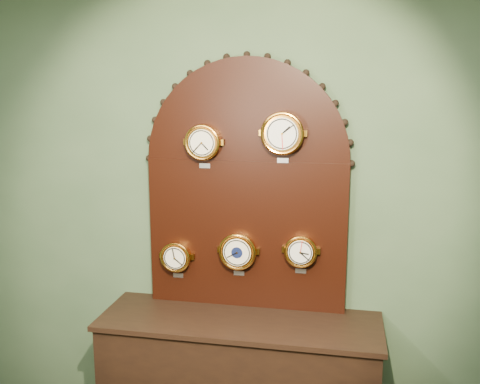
% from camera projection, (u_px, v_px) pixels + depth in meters
% --- Properties ---
extents(wall_back, '(4.00, 0.00, 4.00)m').
position_uv_depth(wall_back, '(248.00, 213.00, 3.29)').
color(wall_back, '#415B3E').
rests_on(wall_back, ground).
extents(display_board, '(1.26, 0.06, 1.53)m').
position_uv_depth(display_board, '(247.00, 178.00, 3.20)').
color(display_board, black).
rests_on(display_board, shop_counter).
extents(roman_clock, '(0.21, 0.08, 0.26)m').
position_uv_depth(roman_clock, '(203.00, 142.00, 3.14)').
color(roman_clock, orange).
rests_on(roman_clock, display_board).
extents(arabic_clock, '(0.24, 0.08, 0.29)m').
position_uv_depth(arabic_clock, '(283.00, 133.00, 3.04)').
color(arabic_clock, orange).
rests_on(arabic_clock, display_board).
extents(hygrometer, '(0.19, 0.08, 0.24)m').
position_uv_depth(hygrometer, '(176.00, 257.00, 3.31)').
color(hygrometer, orange).
rests_on(hygrometer, display_board).
extents(barometer, '(0.23, 0.08, 0.28)m').
position_uv_depth(barometer, '(238.00, 251.00, 3.23)').
color(barometer, orange).
rests_on(barometer, display_board).
extents(tide_clock, '(0.19, 0.08, 0.24)m').
position_uv_depth(tide_clock, '(301.00, 251.00, 3.15)').
color(tide_clock, orange).
rests_on(tide_clock, display_board).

